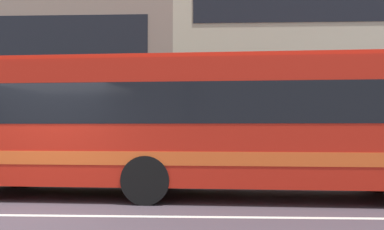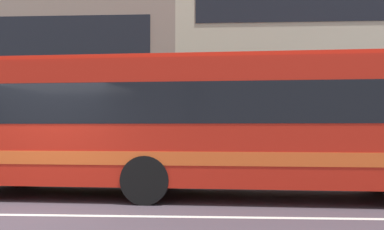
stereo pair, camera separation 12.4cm
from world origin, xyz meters
name	(u,v)px [view 2 (the right image)]	position (x,y,z in m)	size (l,w,h in m)	color
ground_plane	(20,215)	(0.00, 0.00, 0.00)	(160.00, 160.00, 0.00)	#453A43
lane_centre_line	(20,215)	(0.00, 0.00, 0.00)	(60.00, 0.16, 0.01)	silver
hedge_row_far	(3,161)	(-3.37, 5.91, 0.50)	(14.86, 1.10, 1.00)	#356330
transit_bus	(186,121)	(2.81, 2.30, 1.73)	(11.38, 3.09, 3.13)	red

